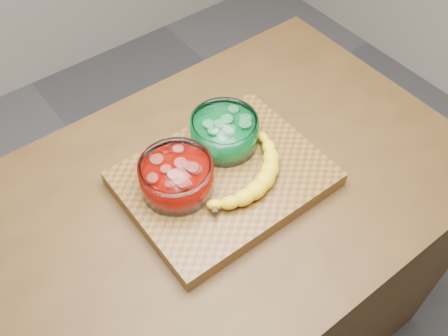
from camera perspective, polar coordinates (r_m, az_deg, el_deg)
ground at (r=1.97m, az=0.00°, el=-17.96°), size 3.50×3.50×0.00m
counter at (r=1.56m, az=0.00°, el=-11.94°), size 1.20×0.80×0.90m
cutting_board at (r=1.16m, az=0.00°, el=-1.25°), size 0.45×0.35×0.04m
bowl_red at (r=1.10m, az=-5.44°, el=-1.01°), size 0.16×0.16×0.08m
bowl_green at (r=1.18m, az=0.03°, el=4.11°), size 0.16×0.16×0.08m
banana at (r=1.12m, az=2.24°, el=-0.51°), size 0.27×0.17×0.04m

